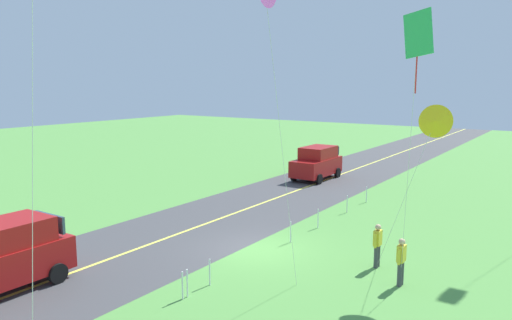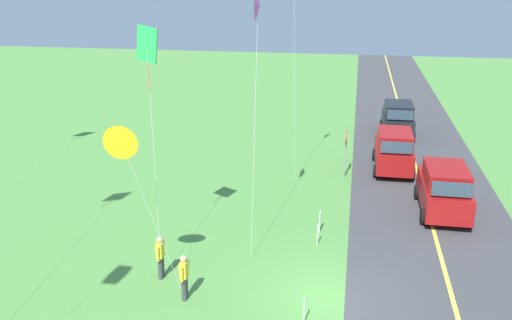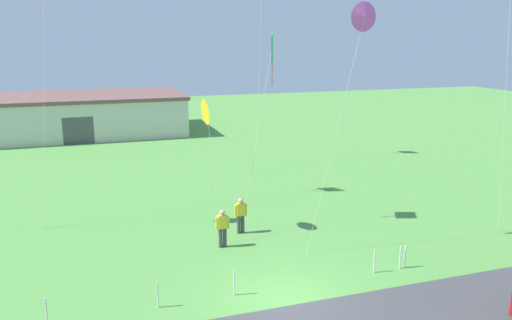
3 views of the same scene
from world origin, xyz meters
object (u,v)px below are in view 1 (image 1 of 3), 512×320
Objects in this scene: kite_red_low at (418,39)px; kite_blue_mid at (435,121)px; car_suv_foreground at (0,256)px; car_parked_west_far at (317,163)px; person_adult_companion at (377,244)px; person_adult_near at (401,260)px.

kite_red_low is 3.79m from kite_blue_mid.
kite_blue_mid is (-8.86, 10.97, 4.20)m from car_suv_foreground.
kite_red_low is at bearing 118.15° from car_suv_foreground.
car_parked_west_far is 2.75× the size of person_adult_companion.
kite_red_low is at bearing 2.96° from kite_blue_mid.
person_adult_near is at bearing 122.43° from person_adult_companion.
car_parked_west_far is 20.90m from kite_red_low.
person_adult_companion is at bearing 133.33° from car_suv_foreground.
kite_red_low reaches higher than car_parked_west_far.
person_adult_near and person_adult_companion have the same top height.
kite_blue_mid is (-1.28, 0.51, 4.49)m from person_adult_near.
person_adult_near is 0.19× the size of kite_red_low.
person_adult_near is 1.00× the size of person_adult_companion.
person_adult_companion is (-1.13, -1.23, 0.00)m from person_adult_near.
car_parked_west_far is at bearing -173.37° from person_adult_near.
person_adult_near is 7.13m from kite_red_low.
kite_blue_mid is (-0.15, 1.73, 4.49)m from person_adult_companion.
car_parked_west_far is 18.12m from person_adult_near.
person_adult_companion is at bearing -145.75° from kite_red_low.
car_suv_foreground is 0.51× the size of kite_red_low.
kite_blue_mid reaches higher than car_parked_west_far.
car_suv_foreground is 12.92m from person_adult_near.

